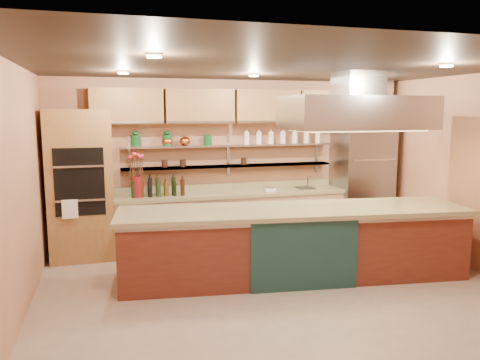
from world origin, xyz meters
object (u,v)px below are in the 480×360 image
object	(u,v)px
kitchen_scale	(270,188)
copper_kettle	(185,141)
island	(294,243)
flower_vase	(137,187)
green_canister	(208,140)
refrigerator	(362,180)

from	to	relation	value
kitchen_scale	copper_kettle	xyz separation A→B (m)	(-1.41, 0.22, 0.81)
island	flower_vase	size ratio (longest dim) A/B	14.09
green_canister	kitchen_scale	bearing A→B (deg)	-12.07
refrigerator	copper_kettle	world-z (taller)	refrigerator
island	green_canister	distance (m)	2.41
refrigerator	copper_kettle	xyz separation A→B (m)	(-3.16, 0.23, 0.74)
flower_vase	copper_kettle	size ratio (longest dim) A/B	1.81
refrigerator	flower_vase	world-z (taller)	refrigerator
refrigerator	green_canister	size ratio (longest dim) A/B	12.69
kitchen_scale	green_canister	size ratio (longest dim) A/B	1.04
kitchen_scale	copper_kettle	bearing A→B (deg)	-174.90
island	kitchen_scale	distance (m)	1.73
refrigerator	copper_kettle	distance (m)	3.25
flower_vase	kitchen_scale	world-z (taller)	flower_vase
refrigerator	kitchen_scale	world-z (taller)	refrigerator
flower_vase	kitchen_scale	bearing A→B (deg)	0.00
island	flower_vase	distance (m)	2.64
refrigerator	island	size ratio (longest dim) A/B	0.45
island	kitchen_scale	world-z (taller)	kitchen_scale
flower_vase	copper_kettle	world-z (taller)	copper_kettle
refrigerator	green_canister	xyz separation A→B (m)	(-2.78, 0.23, 0.75)
kitchen_scale	island	bearing A→B (deg)	-84.14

